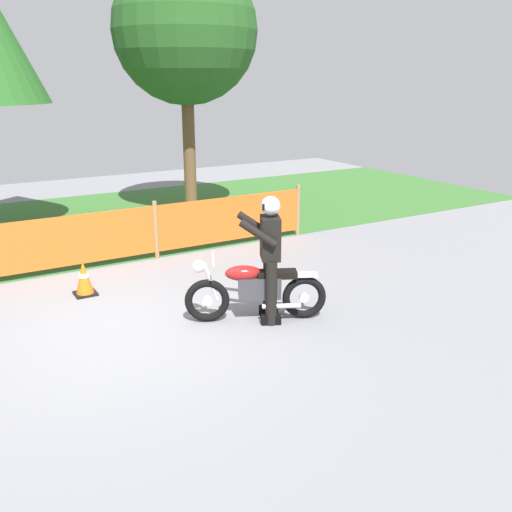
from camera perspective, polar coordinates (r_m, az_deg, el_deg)
name	(u,v)px	position (r m, az deg, el deg)	size (l,w,h in m)	color
ground	(120,332)	(7.49, -13.71, -7.51)	(24.00, 24.00, 0.02)	gray
grass_verge	(36,230)	(12.93, -21.49, 2.51)	(24.00, 6.38, 0.01)	#386B2D
barrier_fence	(68,241)	(9.75, -18.63, 1.43)	(9.30, 0.08, 1.05)	#997547
tree_near_right	(185,31)	(13.12, -7.23, 21.73)	(3.15, 3.15, 5.66)	brown
motorcycle_lead	(255,289)	(7.44, -0.10, -3.42)	(1.76, 0.95, 0.90)	black
rider_lead	(269,254)	(7.30, 1.33, 0.17)	(0.71, 0.69, 1.69)	black
traffic_cone	(84,278)	(8.75, -17.10, -2.17)	(0.32, 0.32, 0.53)	black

